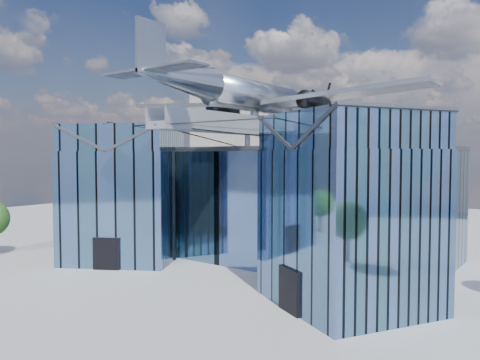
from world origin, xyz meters
The scene contains 4 objects.
ground_plane centered at (0.00, 0.00, 0.00)m, with size 120.00×120.00×0.00m, color gray.
museum centered at (0.00, 5.82, 5.54)m, with size 32.88×24.50×17.60m.
bg_towers centered at (1.45, 50.49, 10.01)m, with size 77.00×24.50×26.00m.
tree_side_w centered at (-20.03, 12.21, 3.64)m, with size 4.03×4.03×5.38m.
Camera 1 is at (22.26, -27.66, 9.14)m, focal length 35.00 mm.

